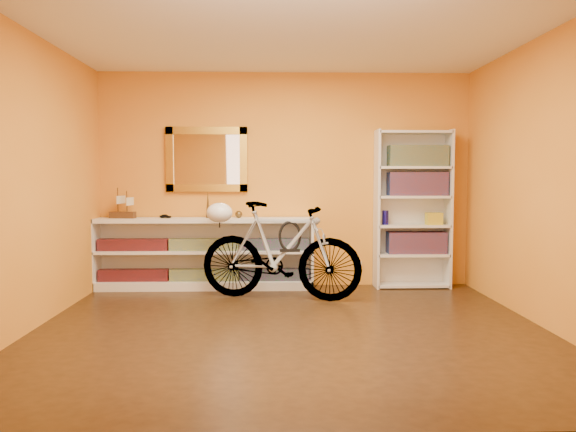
{
  "coord_description": "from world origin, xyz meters",
  "views": [
    {
      "loc": [
        -0.15,
        -4.78,
        1.33
      ],
      "look_at": [
        0.0,
        0.7,
        0.95
      ],
      "focal_mm": 34.55,
      "sensor_mm": 36.0,
      "label": 1
    }
  ],
  "objects_px": {
    "console_unit": "(204,253)",
    "helmet": "(219,213)",
    "bicycle": "(280,251)",
    "bookcase": "(413,209)"
  },
  "relations": [
    {
      "from": "console_unit",
      "to": "helmet",
      "type": "bearing_deg",
      "value": -62.57
    },
    {
      "from": "bookcase",
      "to": "bicycle",
      "type": "xyz_separation_m",
      "value": [
        -1.61,
        -0.63,
        -0.42
      ]
    },
    {
      "from": "bookcase",
      "to": "console_unit",
      "type": "bearing_deg",
      "value": -179.43
    },
    {
      "from": "helmet",
      "to": "bookcase",
      "type": "bearing_deg",
      "value": 11.36
    },
    {
      "from": "console_unit",
      "to": "helmet",
      "type": "distance_m",
      "value": 0.71
    },
    {
      "from": "console_unit",
      "to": "bookcase",
      "type": "distance_m",
      "value": 2.56
    },
    {
      "from": "bicycle",
      "to": "console_unit",
      "type": "bearing_deg",
      "value": 70.2
    },
    {
      "from": "console_unit",
      "to": "bicycle",
      "type": "relative_size",
      "value": 1.43
    },
    {
      "from": "console_unit",
      "to": "helmet",
      "type": "height_order",
      "value": "helmet"
    },
    {
      "from": "bicycle",
      "to": "bookcase",
      "type": "bearing_deg",
      "value": -54.77
    }
  ]
}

